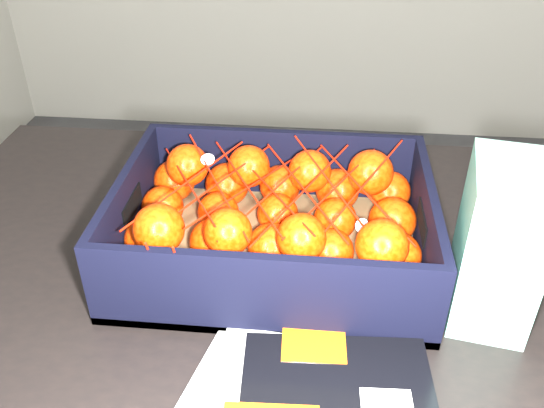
{
  "coord_description": "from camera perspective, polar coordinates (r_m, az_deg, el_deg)",
  "views": [
    {
      "loc": [
        -0.28,
        -0.83,
        1.29
      ],
      "look_at": [
        -0.34,
        -0.2,
        0.86
      ],
      "focal_mm": 38.49,
      "sensor_mm": 36.0,
      "label": 1
    }
  ],
  "objects": [
    {
      "name": "table",
      "position": [
        0.89,
        2.22,
        -11.33
      ],
      "size": [
        1.21,
        0.81,
        0.75
      ],
      "color": "black",
      "rests_on": "ground"
    },
    {
      "name": "produce_crate",
      "position": [
        0.83,
        0.2,
        -3.01
      ],
      "size": [
        0.43,
        0.32,
        0.12
      ],
      "color": "olive",
      "rests_on": "table"
    },
    {
      "name": "clementine_heap",
      "position": [
        0.82,
        0.33,
        -1.68
      ],
      "size": [
        0.41,
        0.3,
        0.12
      ],
      "color": "#FF3305",
      "rests_on": "produce_crate"
    },
    {
      "name": "mesh_net",
      "position": [
        0.78,
        -0.36,
        1.24
      ],
      "size": [
        0.36,
        0.28,
        0.09
      ],
      "color": "red",
      "rests_on": "clementine_heap"
    },
    {
      "name": "retail_carton",
      "position": [
        0.76,
        21.31,
        -3.63
      ],
      "size": [
        0.11,
        0.15,
        0.21
      ],
      "primitive_type": "cube",
      "rotation": [
        0.0,
        0.0,
        -0.17
      ],
      "color": "silver",
      "rests_on": "table"
    }
  ]
}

